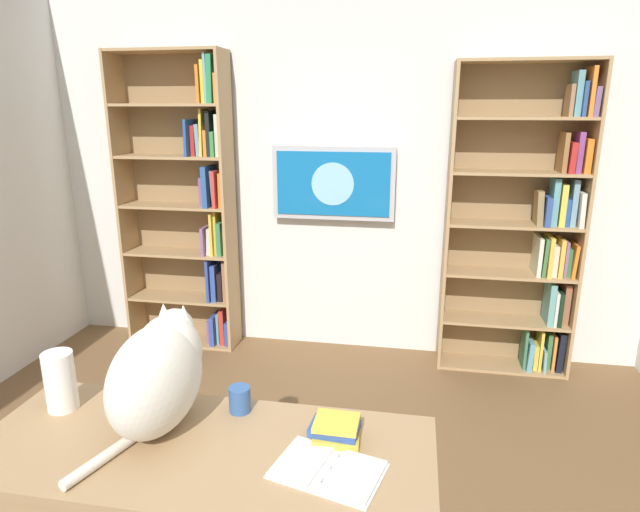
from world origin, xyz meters
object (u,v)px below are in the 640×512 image
bookshelf_right (191,205)px  coffee_mug (240,399)px  bookshelf_left (529,229)px  wall_mounted_tv (333,183)px  desk (201,479)px  open_binder (328,469)px  desk_book_stack (336,430)px  paper_towel_roll (60,381)px  cat (160,370)px

bookshelf_right → coffee_mug: bearing=117.2°
bookshelf_left → wall_mounted_tv: 1.40m
desk → open_binder: size_ratio=4.10×
bookshelf_right → desk_book_stack: size_ratio=12.82×
desk → coffee_mug: size_ratio=16.02×
desk → open_binder: open_binder is taller
desk → bookshelf_right: bearing=-66.6°
bookshelf_left → desk: bookshelf_left is taller
wall_mounted_tv → open_binder: bearing=98.5°
open_binder → bookshelf_right: bearing=-58.5°
desk → coffee_mug: coffee_mug is taller
bookshelf_right → open_binder: bearing=121.5°
open_binder → desk_book_stack: (0.00, -0.17, 0.03)m
wall_mounted_tv → paper_towel_roll: (0.67, 2.26, -0.44)m
bookshelf_right → desk: size_ratio=1.45×
desk → paper_towel_roll: (0.60, -0.15, 0.22)m
bookshelf_left → paper_towel_roll: bearing=46.9°
coffee_mug → desk: bearing=76.7°
open_binder → desk_book_stack: bearing=-89.9°
open_binder → wall_mounted_tv: bearing=-81.5°
paper_towel_roll → coffee_mug: (-0.66, -0.10, -0.06)m
wall_mounted_tv → desk_book_stack: wall_mounted_tv is taller
desk_book_stack → cat: bearing=0.2°
cat → coffee_mug: size_ratio=6.20×
bookshelf_right → desk: (-1.01, 2.33, -0.48)m
cat → desk_book_stack: (-0.62, -0.00, -0.17)m
bookshelf_left → bookshelf_right: bookshelf_right is taller
bookshelf_right → cat: (-0.83, 2.20, -0.16)m
bookshelf_right → desk_book_stack: (-1.45, 2.20, -0.33)m
open_binder → paper_towel_roll: bearing=-9.9°
coffee_mug → cat: bearing=25.3°
paper_towel_roll → coffee_mug: paper_towel_roll is taller
desk → cat: size_ratio=2.58×
coffee_mug → desk_book_stack: size_ratio=0.55×
bookshelf_right → wall_mounted_tv: (-1.08, -0.08, 0.18)m
paper_towel_roll → desk_book_stack: (-1.03, 0.01, -0.08)m
cat → open_binder: 0.67m
desk → coffee_mug: (-0.06, -0.25, 0.16)m
bookshelf_left → coffee_mug: (1.38, 2.08, -0.23)m
desk → wall_mounted_tv: bearing=-91.6°
cat → coffee_mug: (-0.24, -0.12, -0.16)m
wall_mounted_tv → paper_towel_roll: 2.40m
desk → paper_towel_roll: paper_towel_roll is taller
bookshelf_right → paper_towel_roll: (-0.41, 2.18, -0.25)m
bookshelf_left → wall_mounted_tv: size_ratio=2.37×
desk_book_stack → bookshelf_left: bearing=-114.6°
desk → desk_book_stack: (-0.43, -0.14, 0.15)m
cat → open_binder: (-0.62, 0.16, -0.19)m
cat → open_binder: bearing=165.2°
bookshelf_right → desk_book_stack: bookshelf_right is taller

